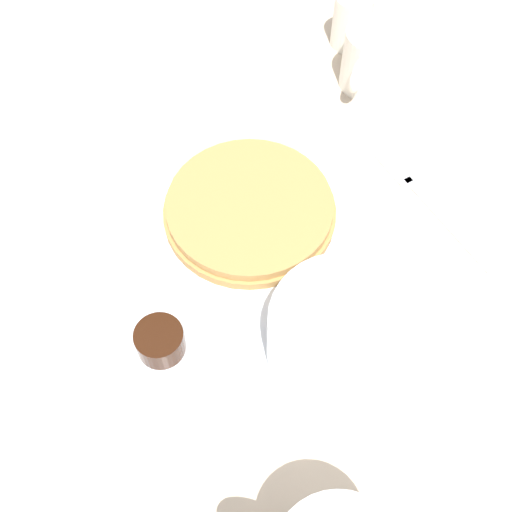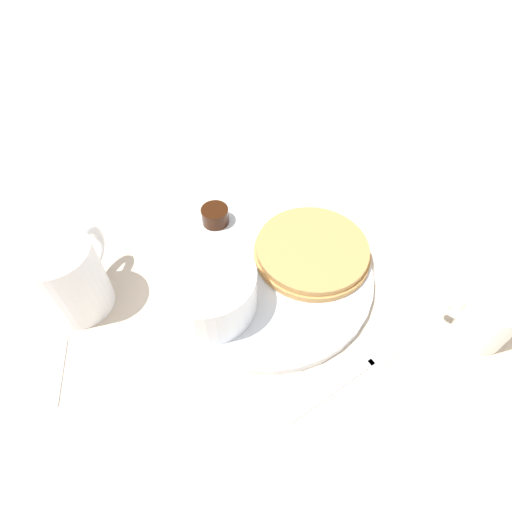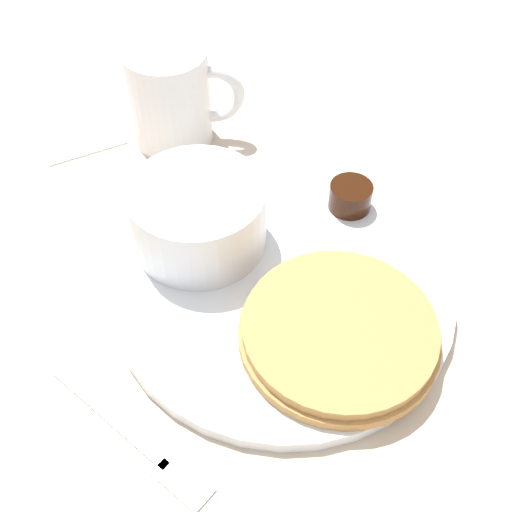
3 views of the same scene
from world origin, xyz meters
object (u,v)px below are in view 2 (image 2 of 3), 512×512
(plate, at_px, (265,272))
(creamer_pitcher_near, at_px, (487,319))
(coffee_mug, at_px, (70,277))
(fork, at_px, (359,371))
(bowl, at_px, (208,289))

(plate, height_order, creamer_pitcher_near, creamer_pitcher_near)
(coffee_mug, bearing_deg, plate, 6.98)
(coffee_mug, relative_size, fork, 0.80)
(coffee_mug, bearing_deg, bowl, -7.73)
(creamer_pitcher_near, bearing_deg, bowl, 170.41)
(bowl, bearing_deg, creamer_pitcher_near, -9.59)
(bowl, bearing_deg, plate, 35.46)
(plate, bearing_deg, bowl, -144.54)
(plate, bearing_deg, fork, -56.23)
(bowl, height_order, fork, bowl)
(plate, relative_size, bowl, 2.46)
(bowl, height_order, creamer_pitcher_near, bowl)
(coffee_mug, relative_size, creamer_pitcher_near, 1.47)
(coffee_mug, height_order, creamer_pitcher_near, coffee_mug)
(fork, bearing_deg, bowl, 151.02)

